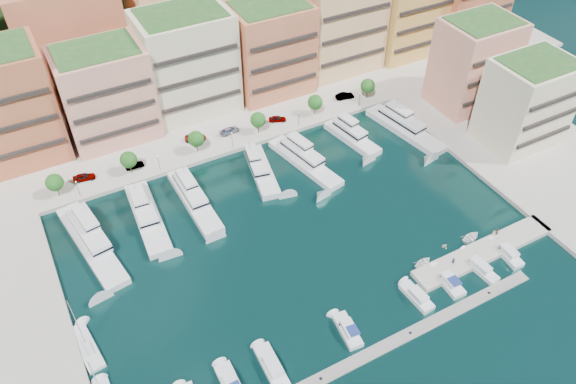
% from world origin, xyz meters
% --- Properties ---
extents(ground, '(400.00, 400.00, 0.00)m').
position_xyz_m(ground, '(0.00, 0.00, 0.00)').
color(ground, black).
rests_on(ground, ground).
extents(north_quay, '(220.00, 64.00, 2.00)m').
position_xyz_m(north_quay, '(0.00, 62.00, 0.00)').
color(north_quay, '#9E998E').
rests_on(north_quay, ground).
extents(east_quay, '(34.00, 76.00, 2.00)m').
position_xyz_m(east_quay, '(62.00, -8.00, 0.00)').
color(east_quay, '#9E998E').
rests_on(east_quay, ground).
extents(hillside, '(240.00, 40.00, 58.00)m').
position_xyz_m(hillside, '(0.00, 110.00, 0.00)').
color(hillside, '#1A3415').
rests_on(hillside, ground).
extents(south_pontoon, '(72.00, 2.20, 0.35)m').
position_xyz_m(south_pontoon, '(-3.00, -30.00, 0.00)').
color(south_pontoon, gray).
rests_on(south_pontoon, ground).
extents(finger_pier, '(32.00, 5.00, 2.00)m').
position_xyz_m(finger_pier, '(30.00, -22.00, 0.00)').
color(finger_pier, '#9E998E').
rests_on(finger_pier, ground).
extents(apartment_1, '(20.00, 16.50, 26.80)m').
position_xyz_m(apartment_1, '(-44.00, 51.99, 14.31)').
color(apartment_1, '#BE593F').
rests_on(apartment_1, north_quay).
extents(apartment_2, '(20.00, 15.50, 22.80)m').
position_xyz_m(apartment_2, '(-23.00, 49.99, 12.31)').
color(apartment_2, tan).
rests_on(apartment_2, north_quay).
extents(apartment_3, '(22.00, 16.50, 25.80)m').
position_xyz_m(apartment_3, '(-2.00, 51.99, 13.81)').
color(apartment_3, beige).
rests_on(apartment_3, north_quay).
extents(apartment_4, '(20.00, 15.50, 23.80)m').
position_xyz_m(apartment_4, '(20.00, 49.99, 12.81)').
color(apartment_4, '#D97C51').
rests_on(apartment_4, north_quay).
extents(apartment_5, '(22.00, 16.50, 26.80)m').
position_xyz_m(apartment_5, '(42.00, 51.99, 14.31)').
color(apartment_5, '#ECBF7D').
rests_on(apartment_5, north_quay).
extents(apartment_6, '(20.00, 15.50, 22.80)m').
position_xyz_m(apartment_6, '(64.00, 49.99, 12.31)').
color(apartment_6, gold).
rests_on(apartment_6, north_quay).
extents(apartment_7, '(22.00, 16.50, 24.80)m').
position_xyz_m(apartment_7, '(84.00, 47.99, 13.31)').
color(apartment_7, '#BE593F').
rests_on(apartment_7, north_quay).
extents(apartment_east_a, '(18.00, 14.50, 22.80)m').
position_xyz_m(apartment_east_a, '(62.00, 19.99, 12.31)').
color(apartment_east_a, tan).
rests_on(apartment_east_a, east_quay).
extents(apartment_east_b, '(18.00, 14.50, 20.80)m').
position_xyz_m(apartment_east_b, '(62.00, 1.99, 11.31)').
color(apartment_east_b, beige).
rests_on(apartment_east_b, east_quay).
extents(backblock_1, '(26.00, 18.00, 30.00)m').
position_xyz_m(backblock_1, '(-25.00, 74.00, 16.00)').
color(backblock_1, '#D97C51').
rests_on(backblock_1, north_quay).
extents(backblock_2, '(26.00, 18.00, 30.00)m').
position_xyz_m(backblock_2, '(5.00, 74.00, 16.00)').
color(backblock_2, '#ECBF7D').
rests_on(backblock_2, north_quay).
extents(tree_0, '(3.80, 3.80, 5.65)m').
position_xyz_m(tree_0, '(-40.00, 33.50, 4.74)').
color(tree_0, '#473323').
rests_on(tree_0, north_quay).
extents(tree_1, '(3.80, 3.80, 5.65)m').
position_xyz_m(tree_1, '(-24.00, 33.50, 4.74)').
color(tree_1, '#473323').
rests_on(tree_1, north_quay).
extents(tree_2, '(3.80, 3.80, 5.65)m').
position_xyz_m(tree_2, '(-8.00, 33.50, 4.74)').
color(tree_2, '#473323').
rests_on(tree_2, north_quay).
extents(tree_3, '(3.80, 3.80, 5.65)m').
position_xyz_m(tree_3, '(8.00, 33.50, 4.74)').
color(tree_3, '#473323').
rests_on(tree_3, north_quay).
extents(tree_4, '(3.80, 3.80, 5.65)m').
position_xyz_m(tree_4, '(24.00, 33.50, 4.74)').
color(tree_4, '#473323').
rests_on(tree_4, north_quay).
extents(tree_5, '(3.80, 3.80, 5.65)m').
position_xyz_m(tree_5, '(40.00, 33.50, 4.74)').
color(tree_5, '#473323').
rests_on(tree_5, north_quay).
extents(lamppost_0, '(0.30, 0.30, 4.20)m').
position_xyz_m(lamppost_0, '(-36.00, 31.20, 3.83)').
color(lamppost_0, black).
rests_on(lamppost_0, north_quay).
extents(lamppost_1, '(0.30, 0.30, 4.20)m').
position_xyz_m(lamppost_1, '(-18.00, 31.20, 3.83)').
color(lamppost_1, black).
rests_on(lamppost_1, north_quay).
extents(lamppost_2, '(0.30, 0.30, 4.20)m').
position_xyz_m(lamppost_2, '(0.00, 31.20, 3.83)').
color(lamppost_2, black).
rests_on(lamppost_2, north_quay).
extents(lamppost_3, '(0.30, 0.30, 4.20)m').
position_xyz_m(lamppost_3, '(18.00, 31.20, 3.83)').
color(lamppost_3, black).
rests_on(lamppost_3, north_quay).
extents(lamppost_4, '(0.30, 0.30, 4.20)m').
position_xyz_m(lamppost_4, '(36.00, 31.20, 3.83)').
color(lamppost_4, black).
rests_on(lamppost_4, north_quay).
extents(yacht_0, '(8.60, 26.35, 7.30)m').
position_xyz_m(yacht_0, '(-37.39, 17.13, 1.21)').
color(yacht_0, silver).
rests_on(yacht_0, ground).
extents(yacht_1, '(6.35, 22.35, 7.30)m').
position_xyz_m(yacht_1, '(-25.25, 18.83, 1.09)').
color(yacht_1, silver).
rests_on(yacht_1, ground).
extents(yacht_2, '(4.81, 21.79, 7.30)m').
position_xyz_m(yacht_2, '(-14.81, 19.05, 1.21)').
color(yacht_2, silver).
rests_on(yacht_2, ground).
extents(yacht_3, '(7.73, 18.32, 7.30)m').
position_xyz_m(yacht_3, '(2.21, 20.84, 1.21)').
color(yacht_3, silver).
rests_on(yacht_3, ground).
extents(yacht_4, '(8.61, 22.30, 7.30)m').
position_xyz_m(yacht_4, '(12.40, 18.93, 1.09)').
color(yacht_4, silver).
rests_on(yacht_4, ground).
extents(yacht_5, '(6.90, 16.84, 7.30)m').
position_xyz_m(yacht_5, '(27.21, 21.50, 1.21)').
color(yacht_5, silver).
rests_on(yacht_5, ground).
extents(yacht_6, '(8.77, 23.60, 7.30)m').
position_xyz_m(yacht_6, '(40.71, 18.42, 1.21)').
color(yacht_6, silver).
rests_on(yacht_6, ground).
extents(cruiser_2, '(3.09, 8.91, 2.55)m').
position_xyz_m(cruiser_2, '(-18.05, -24.60, 0.55)').
color(cruiser_2, silver).
rests_on(cruiser_2, ground).
extents(cruiser_4, '(3.41, 7.60, 2.66)m').
position_xyz_m(cruiser_4, '(-3.35, -24.60, 0.57)').
color(cruiser_4, silver).
rests_on(cruiser_4, ground).
extents(cruiser_6, '(2.97, 7.24, 2.55)m').
position_xyz_m(cruiser_6, '(11.61, -24.58, 0.55)').
color(cruiser_6, silver).
rests_on(cruiser_6, ground).
extents(cruiser_7, '(3.14, 7.57, 2.66)m').
position_xyz_m(cruiser_7, '(18.92, -24.60, 0.57)').
color(cruiser_7, silver).
rests_on(cruiser_7, ground).
extents(cruiser_8, '(3.16, 8.88, 2.55)m').
position_xyz_m(cruiser_8, '(26.35, -24.60, 0.55)').
color(cruiser_8, silver).
rests_on(cruiser_8, ground).
extents(cruiser_9, '(3.13, 7.70, 2.55)m').
position_xyz_m(cruiser_9, '(33.65, -24.58, 0.55)').
color(cruiser_9, silver).
rests_on(cruiser_9, ground).
extents(sailboat_1, '(4.04, 10.43, 13.20)m').
position_xyz_m(sailboat_1, '(-43.85, -6.45, 0.31)').
color(sailboat_1, silver).
rests_on(sailboat_1, ground).
extents(tender_2, '(4.78, 3.79, 0.89)m').
position_xyz_m(tender_2, '(30.53, -17.92, 0.45)').
color(tender_2, white).
rests_on(tender_2, ground).
extents(tender_3, '(1.51, 1.33, 0.76)m').
position_xyz_m(tender_3, '(35.92, -19.00, 0.38)').
color(tender_3, beige).
rests_on(tender_3, ground).
extents(tender_0, '(4.48, 3.64, 0.82)m').
position_xyz_m(tender_0, '(17.78, -18.65, 0.41)').
color(tender_0, white).
rests_on(tender_0, ground).
extents(tender_1, '(1.45, 1.26, 0.75)m').
position_xyz_m(tender_1, '(24.28, -17.10, 0.38)').
color(tender_1, beige).
rests_on(tender_1, ground).
extents(car_0, '(5.05, 2.74, 1.63)m').
position_xyz_m(car_0, '(-33.90, 36.08, 1.81)').
color(car_0, gray).
rests_on(car_0, north_quay).
extents(car_1, '(4.23, 1.57, 1.38)m').
position_xyz_m(car_1, '(-22.81, 34.81, 1.69)').
color(car_1, gray).
rests_on(car_1, north_quay).
extents(car_2, '(5.58, 3.98, 1.41)m').
position_xyz_m(car_2, '(-6.78, 37.90, 1.71)').
color(car_2, gray).
rests_on(car_2, north_quay).
extents(car_3, '(5.25, 2.65, 1.46)m').
position_xyz_m(car_3, '(1.65, 36.68, 1.73)').
color(car_3, gray).
rests_on(car_3, north_quay).
extents(car_4, '(4.71, 3.35, 1.49)m').
position_xyz_m(car_4, '(14.28, 35.44, 1.74)').
color(car_4, gray).
rests_on(car_4, north_quay).
extents(car_5, '(5.15, 2.56, 1.62)m').
position_xyz_m(car_5, '(34.76, 36.12, 1.81)').
color(car_5, gray).
rests_on(car_5, north_quay).
extents(person_0, '(0.63, 0.71, 1.63)m').
position_xyz_m(person_0, '(22.18, -21.81, 1.82)').
color(person_0, '#232A46').
rests_on(person_0, finger_pier).
extents(person_1, '(0.83, 0.65, 1.70)m').
position_xyz_m(person_1, '(34.93, -20.00, 1.85)').
color(person_1, '#4F3E2F').
rests_on(person_1, finger_pier).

